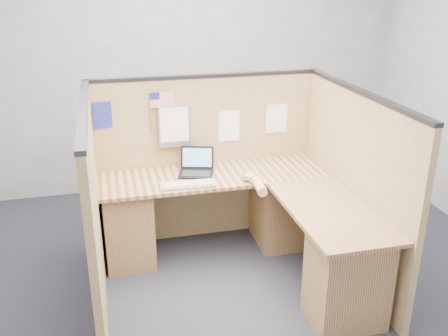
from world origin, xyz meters
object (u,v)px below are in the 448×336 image
object	(u,v)px
mouse	(250,178)
keyboard	(187,185)
laptop	(195,167)
l_desk	(247,228)

from	to	relation	value
mouse	keyboard	bearing A→B (deg)	180.00
laptop	keyboard	size ratio (longest dim) A/B	0.77
keyboard	l_desk	bearing A→B (deg)	-20.06
l_desk	mouse	size ratio (longest dim) A/B	17.04
l_desk	laptop	xyz separation A→B (m)	(-0.34, 0.47, 0.39)
laptop	mouse	size ratio (longest dim) A/B	3.04
keyboard	mouse	bearing A→B (deg)	2.73
laptop	keyboard	distance (m)	0.31
keyboard	mouse	size ratio (longest dim) A/B	3.95
laptop	keyboard	bearing A→B (deg)	-95.43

